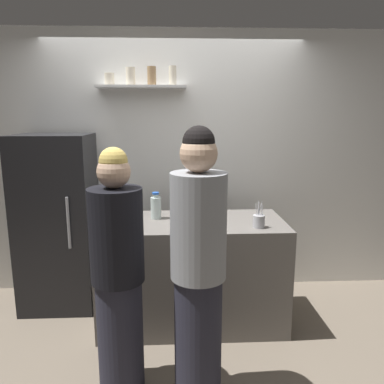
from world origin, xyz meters
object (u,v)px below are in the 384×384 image
Objects in this scene: utensil_holder at (259,221)px; person_blonde at (118,275)px; refrigerator at (58,222)px; wine_bottle_pale_glass at (178,217)px; wine_bottle_amber_glass at (202,202)px; person_grey_hoodie at (198,270)px; water_bottle_plastic at (156,207)px; baking_pan at (193,220)px.

person_blonde reaches higher than utensil_holder.
utensil_holder is at bearing -18.31° from refrigerator.
refrigerator is 5.31× the size of wine_bottle_pale_glass.
person_blonde is (-1.03, -0.59, -0.18)m from utensil_holder.
wine_bottle_amber_glass is 0.16× the size of person_grey_hoodie.
wine_bottle_pale_glass is 1.32× the size of water_bottle_plastic.
water_bottle_plastic is at bearing -163.21° from wine_bottle_amber_glass.
baking_pan is 0.87m from person_grey_hoodie.
utensil_holder is at bearing -64.89° from person_blonde.
person_blonde reaches higher than wine_bottle_amber_glass.
water_bottle_plastic is (0.92, -0.27, 0.20)m from refrigerator.
person_grey_hoodie is at bearing -95.22° from wine_bottle_amber_glass.
water_bottle_plastic is at bearing 159.65° from utensil_holder.
water_bottle_plastic reaches higher than utensil_holder.
person_grey_hoodie is (1.22, -1.28, 0.05)m from refrigerator.
person_grey_hoodie is (-0.53, -0.70, -0.10)m from utensil_holder.
person_grey_hoodie reaches higher than water_bottle_plastic.
baking_pan is at bearing -24.77° from water_bottle_plastic.
refrigerator is 7.45× the size of utensil_holder.
person_grey_hoodie is at bearing -46.25° from refrigerator.
baking_pan is 0.35m from water_bottle_plastic.
wine_bottle_amber_glass reaches higher than water_bottle_plastic.
wine_bottle_pale_glass is at bearing -29.19° from refrigerator.
wine_bottle_pale_glass is at bearing -114.46° from wine_bottle_amber_glass.
person_blonde is at bearing -125.81° from wine_bottle_pale_glass.
wine_bottle_pale_glass reaches higher than wine_bottle_amber_glass.
baking_pan is at bearing -18.62° from refrigerator.
wine_bottle_amber_glass is at bearing -35.48° from person_blonde.
person_grey_hoodie is 0.52m from person_blonde.
baking_pan is 0.29m from wine_bottle_amber_glass.
person_blonde is (0.72, -1.17, -0.02)m from refrigerator.
refrigerator is 7.03× the size of water_bottle_plastic.
utensil_holder is 0.64m from wine_bottle_pale_glass.
person_grey_hoodie reaches higher than person_blonde.
person_grey_hoodie is (0.30, -1.01, -0.15)m from water_bottle_plastic.
person_blonde is at bearing -150.29° from utensil_holder.
wine_bottle_pale_glass is 0.68m from person_grey_hoodie.
wine_bottle_pale_glass is at bearing -120.36° from baking_pan.
wine_bottle_pale_glass is at bearing -61.56° from water_bottle_plastic.
wine_bottle_pale_glass is (-0.64, -0.04, 0.06)m from utensil_holder.
wine_bottle_pale_glass is (1.11, -0.62, 0.21)m from refrigerator.
refrigerator is 0.93× the size of person_grey_hoodie.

